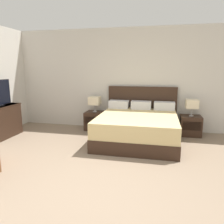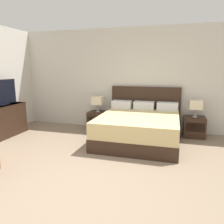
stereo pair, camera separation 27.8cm
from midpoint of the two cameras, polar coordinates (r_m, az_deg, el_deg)
name	(u,v)px [view 1 (the left image)]	position (r m, az deg, el deg)	size (l,w,h in m)	color
ground_plane	(89,194)	(3.13, -8.86, -20.41)	(10.05, 10.05, 0.00)	#84705B
wall_back	(127,80)	(5.95, 2.69, 8.45)	(7.36, 0.06, 2.69)	beige
bed	(138,126)	(5.04, 5.23, -3.76)	(1.81, 2.00, 1.17)	#332116
nightstand_left	(95,121)	(5.99, -5.80, -2.24)	(0.50, 0.47, 0.49)	#332116
nightstand_right	(190,126)	(5.73, 18.52, -3.39)	(0.50, 0.47, 0.49)	#332116
table_lamp_left	(95,101)	(5.88, -5.90, 2.93)	(0.29, 0.29, 0.41)	#B7B7BC
table_lamp_right	(192,104)	(5.63, 18.86, 2.00)	(0.29, 0.29, 0.41)	#B7B7BC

